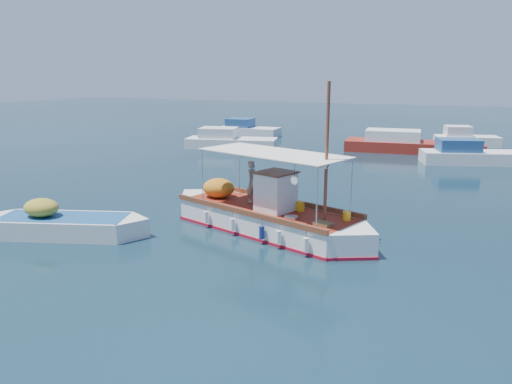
% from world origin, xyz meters
% --- Properties ---
extents(ground, '(160.00, 160.00, 0.00)m').
position_xyz_m(ground, '(0.00, 0.00, 0.00)').
color(ground, black).
rests_on(ground, ground).
extents(fishing_caique, '(8.89, 4.52, 5.70)m').
position_xyz_m(fishing_caique, '(-0.52, 0.28, 0.50)').
color(fishing_caique, white).
rests_on(fishing_caique, ground).
extents(dinghy, '(6.01, 3.18, 1.55)m').
position_xyz_m(dinghy, '(-6.99, -3.29, 0.32)').
color(dinghy, white).
rests_on(dinghy, ground).
extents(bg_boat_nw, '(7.35, 4.01, 1.80)m').
position_xyz_m(bg_boat_nw, '(-11.17, 18.35, 0.49)').
color(bg_boat_nw, silver).
rests_on(bg_boat_nw, ground).
extents(bg_boat_n, '(10.05, 3.83, 1.80)m').
position_xyz_m(bg_boat_n, '(1.92, 22.13, 0.49)').
color(bg_boat_n, maroon).
rests_on(bg_boat_n, ground).
extents(bg_boat_ne, '(6.76, 4.08, 1.80)m').
position_xyz_m(bg_boat_ne, '(6.20, 18.65, 0.49)').
color(bg_boat_ne, silver).
rests_on(bg_boat_ne, ground).
extents(bg_boat_far_w, '(5.80, 2.48, 1.80)m').
position_xyz_m(bg_boat_far_w, '(-13.20, 26.08, 0.49)').
color(bg_boat_far_w, silver).
rests_on(bg_boat_far_w, ground).
extents(bg_boat_far_n, '(5.21, 3.19, 1.80)m').
position_xyz_m(bg_boat_far_n, '(5.67, 27.21, 0.49)').
color(bg_boat_far_n, silver).
rests_on(bg_boat_far_n, ground).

